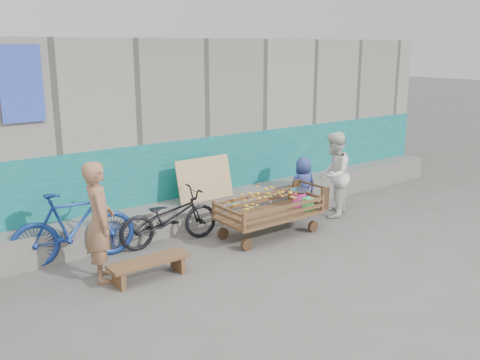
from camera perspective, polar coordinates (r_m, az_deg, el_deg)
ground at (r=7.02m, az=4.37°, el=-10.18°), size 80.00×80.00×0.00m
building_wall at (r=9.90m, az=-11.16°, el=5.64°), size 12.00×3.50×3.00m
banana_cart at (r=8.25m, az=2.99°, el=-2.62°), size 1.76×0.80×0.75m
bench at (r=6.95m, az=-9.67°, el=-8.90°), size 1.05×0.31×0.26m
vendor_man at (r=6.87m, az=-14.78°, el=-4.31°), size 0.50×0.64×1.54m
woman at (r=9.30m, az=9.96°, el=0.57°), size 0.90×0.85×1.47m
child at (r=9.34m, az=6.76°, el=-0.67°), size 0.54×0.39×1.02m
bicycle_dark at (r=8.01m, az=-7.55°, el=-3.98°), size 1.60×0.67×0.82m
bicycle_blue at (r=7.60m, az=-17.31°, el=-4.81°), size 1.72×0.71×1.01m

